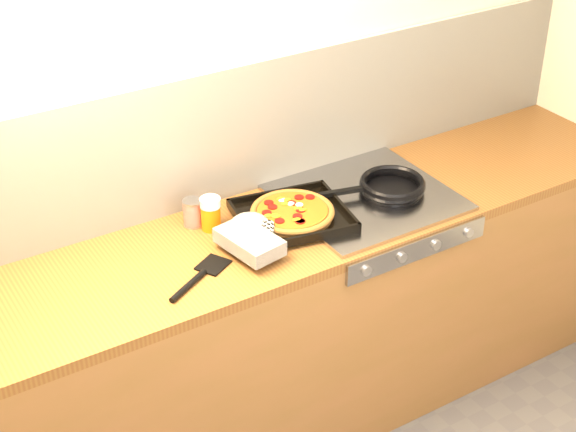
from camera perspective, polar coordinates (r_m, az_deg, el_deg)
room_shell at (r=3.14m, az=-4.53°, el=5.11°), size 3.20×3.20×3.20m
counter_run at (r=3.31m, az=-1.66°, el=-7.72°), size 3.20×0.62×0.90m
stovetop at (r=3.26m, az=5.06°, el=1.18°), size 0.60×0.56×0.02m
pizza_on_tray at (r=3.04m, az=-0.53°, el=-0.25°), size 0.53×0.42×0.06m
frying_pan at (r=3.28m, az=6.67°, el=1.94°), size 0.43×0.30×0.04m
tomato_can at (r=3.08m, az=-6.16°, el=0.21°), size 0.09×0.09×0.10m
juice_glass at (r=3.05m, az=-5.02°, el=0.17°), size 0.08×0.08×0.12m
wooden_spoon at (r=3.21m, az=-0.98°, el=0.92°), size 0.29×0.12×0.02m
black_spatula at (r=2.83m, az=-5.79°, el=-3.94°), size 0.27×0.18×0.02m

